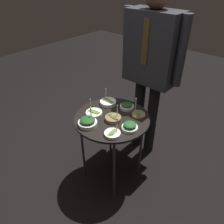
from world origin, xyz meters
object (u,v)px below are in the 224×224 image
bowl_asparagus_mid_left (113,118)px  bowl_asparagus_far_rim (108,102)px  waiter_figure (151,57)px  bowl_spinach_front_right (127,106)px  bowl_asparagus_front_center (112,134)px  bowl_spinach_center (130,126)px  bowl_asparagus_back_right (138,114)px  bowl_spinach_near_rim (88,122)px  serving_cart (112,123)px  bowl_asparagus_front_left (94,113)px

bowl_asparagus_mid_left → bowl_asparagus_far_rim: (-0.19, 0.15, 0.00)m
waiter_figure → bowl_spinach_front_right: bearing=-88.5°
bowl_asparagus_front_center → bowl_asparagus_far_rim: bearing=136.6°
bowl_spinach_front_right → waiter_figure: 0.47m
bowl_spinach_center → bowl_asparagus_back_right: 0.19m
bowl_spinach_front_right → bowl_spinach_near_rim: bearing=-101.4°
serving_cart → bowl_spinach_near_rim: bearing=-109.3°
bowl_asparagus_front_left → bowl_asparagus_back_right: size_ratio=1.04×
bowl_asparagus_mid_left → waiter_figure: bearing=93.7°
bowl_asparagus_front_center → bowl_spinach_near_rim: bowl_asparagus_front_center is taller
bowl_spinach_front_right → bowl_asparagus_mid_left: bearing=-82.8°
bowl_spinach_front_right → bowl_asparagus_mid_left: size_ratio=0.92×
bowl_spinach_front_right → bowl_asparagus_front_center: (0.14, -0.35, -0.01)m
bowl_asparagus_back_right → waiter_figure: (-0.15, 0.35, 0.35)m
bowl_asparagus_front_center → bowl_asparagus_front_left: (-0.29, 0.10, -0.00)m
bowl_spinach_front_right → bowl_spinach_center: bearing=-47.6°
waiter_figure → bowl_asparagus_front_center: bearing=-77.3°
serving_cart → bowl_spinach_near_rim: (-0.07, -0.20, 0.08)m
bowl_spinach_front_right → bowl_spinach_center: bowl_spinach_center is taller
serving_cart → bowl_asparagus_front_left: bearing=-154.4°
bowl_spinach_center → bowl_asparagus_back_right: bowl_asparagus_back_right is taller
bowl_asparagus_front_center → waiter_figure: size_ratio=0.09×
bowl_spinach_center → bowl_asparagus_mid_left: bearing=178.2°
bowl_asparagus_front_left → bowl_spinach_near_rim: bearing=-62.9°
bowl_spinach_front_right → bowl_asparagus_far_rim: bowl_asparagus_far_rim is taller
bowl_asparagus_mid_left → bowl_asparagus_front_left: (-0.17, -0.04, -0.00)m
bowl_asparagus_mid_left → bowl_asparagus_front_left: size_ratio=0.81×
bowl_asparagus_far_rim → waiter_figure: 0.53m
bowl_spinach_front_right → bowl_asparagus_front_left: bearing=-120.3°
bowl_asparagus_mid_left → bowl_asparagus_back_right: 0.21m
bowl_spinach_front_right → waiter_figure: bearing=91.5°
bowl_spinach_near_rim → waiter_figure: waiter_figure is taller
bowl_spinach_center → serving_cart: bearing=171.8°
serving_cart → bowl_spinach_center: bowl_spinach_center is taller
serving_cart → bowl_spinach_center: (0.20, -0.03, 0.08)m
bowl_asparagus_front_center → bowl_asparagus_back_right: 0.32m
bowl_asparagus_front_left → bowl_spinach_front_right: bearing=59.7°
serving_cart → bowl_asparagus_front_center: 0.23m
bowl_spinach_front_right → bowl_asparagus_front_left: 0.29m
bowl_asparagus_front_center → bowl_spinach_center: bearing=69.2°
bowl_asparagus_mid_left → bowl_spinach_center: bowl_asparagus_mid_left is taller
bowl_spinach_front_right → bowl_asparagus_front_center: bearing=-67.7°
bowl_asparagus_mid_left → bowl_spinach_center: bearing=-1.8°
bowl_spinach_center → bowl_asparagus_far_rim: bearing=156.5°
serving_cart → bowl_asparagus_mid_left: bowl_asparagus_mid_left is taller
serving_cart → bowl_spinach_front_right: 0.20m
waiter_figure → serving_cart: bearing=-89.9°
bowl_asparagus_far_rim → bowl_asparagus_back_right: size_ratio=0.91×
bowl_asparagus_front_left → bowl_spinach_center: (0.34, 0.04, 0.01)m
bowl_spinach_center → bowl_asparagus_back_right: (-0.05, 0.18, -0.01)m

